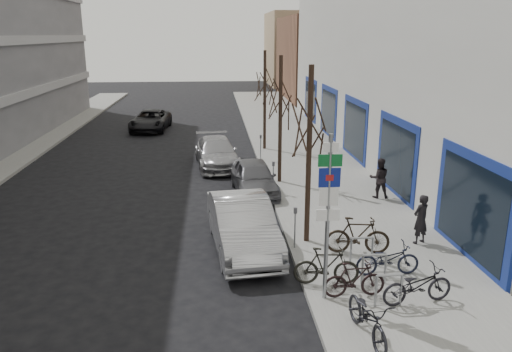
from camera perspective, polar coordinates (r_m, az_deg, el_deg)
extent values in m
plane|color=black|center=(12.40, -3.50, -14.77)|extent=(120.00, 120.00, 0.00)
cube|color=slate|center=(22.09, 7.58, -0.66)|extent=(5.00, 70.00, 0.15)
cube|color=brown|center=(52.40, 10.01, 13.13)|extent=(12.00, 14.00, 8.00)
cube|color=#937A5B|center=(67.10, 7.16, 14.23)|extent=(13.00, 12.00, 9.00)
cylinder|color=gray|center=(11.75, 8.16, -5.31)|extent=(0.10, 0.10, 4.20)
cube|color=white|center=(11.20, 8.55, 3.26)|extent=(0.35, 0.03, 0.22)
cube|color=#0C5926|center=(11.27, 8.49, 1.77)|extent=(0.55, 0.03, 0.28)
cube|color=navy|center=(11.38, 8.40, -0.19)|extent=(0.50, 0.03, 0.45)
cube|color=maroon|center=(11.37, 8.42, -0.20)|extent=(0.18, 0.02, 0.14)
cube|color=white|center=(11.51, 8.31, -2.34)|extent=(0.45, 0.03, 0.45)
cube|color=white|center=(11.66, 8.23, -4.44)|extent=(0.55, 0.03, 0.28)
cylinder|color=gray|center=(12.25, 13.54, -12.68)|extent=(0.06, 0.06, 0.80)
cylinder|color=gray|center=(12.44, 16.23, -12.41)|extent=(0.06, 0.06, 0.80)
cylinder|color=gray|center=(12.16, 15.03, -10.89)|extent=(0.60, 0.06, 0.06)
cylinder|color=gray|center=(13.18, 12.05, -10.44)|extent=(0.06, 0.06, 0.80)
cylinder|color=gray|center=(13.36, 14.56, -10.24)|extent=(0.06, 0.06, 0.80)
cylinder|color=gray|center=(13.09, 13.43, -8.77)|extent=(0.60, 0.06, 0.06)
cylinder|color=gray|center=(14.13, 10.78, -8.50)|extent=(0.06, 0.06, 0.80)
cylinder|color=gray|center=(14.30, 13.12, -8.34)|extent=(0.06, 0.06, 0.80)
cylinder|color=gray|center=(14.05, 12.05, -6.93)|extent=(0.60, 0.06, 0.06)
cylinder|color=black|center=(14.87, 6.05, 1.92)|extent=(0.16, 0.16, 5.50)
cylinder|color=black|center=(21.15, 2.78, 6.17)|extent=(0.16, 0.16, 5.50)
cylinder|color=black|center=(27.54, 1.00, 8.45)|extent=(0.16, 0.16, 5.50)
cylinder|color=gray|center=(14.96, 4.47, -6.22)|extent=(0.05, 0.05, 1.10)
cube|color=#3F3F44|center=(14.73, 4.53, -3.95)|extent=(0.10, 0.08, 0.18)
cylinder|color=gray|center=(20.11, 1.99, -0.34)|extent=(0.05, 0.05, 1.10)
cube|color=#3F3F44|center=(19.94, 2.01, 1.40)|extent=(0.10, 0.08, 0.18)
cylinder|color=gray|center=(25.40, 0.54, 3.12)|extent=(0.05, 0.05, 1.10)
cube|color=#3F3F44|center=(25.27, 0.54, 4.52)|extent=(0.10, 0.08, 0.18)
imported|color=black|center=(11.00, 12.68, -15.09)|extent=(0.80, 1.95, 1.15)
imported|color=black|center=(12.53, 11.19, -11.49)|extent=(1.56, 0.51, 0.94)
imported|color=black|center=(13.77, 14.83, -8.89)|extent=(1.70, 0.52, 1.04)
imported|color=black|center=(12.97, 8.05, -10.11)|extent=(1.74, 0.67, 1.03)
imported|color=black|center=(12.59, 18.00, -11.47)|extent=(1.85, 0.82, 1.09)
imported|color=black|center=(14.83, 11.56, -6.64)|extent=(1.93, 0.83, 1.14)
imported|color=#ABACB1|center=(15.07, -1.55, -5.58)|extent=(2.21, 5.01, 1.60)
imported|color=#55555B|center=(20.33, -0.21, -0.17)|extent=(1.95, 4.17, 1.38)
imported|color=#96969B|center=(24.69, -4.53, 2.68)|extent=(2.43, 4.96, 1.39)
imported|color=black|center=(34.84, -11.96, 6.25)|extent=(2.64, 5.06, 1.36)
imported|color=black|center=(15.95, 18.31, -4.71)|extent=(0.67, 0.58, 1.55)
imported|color=black|center=(19.94, 13.90, -0.19)|extent=(0.63, 0.46, 1.60)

